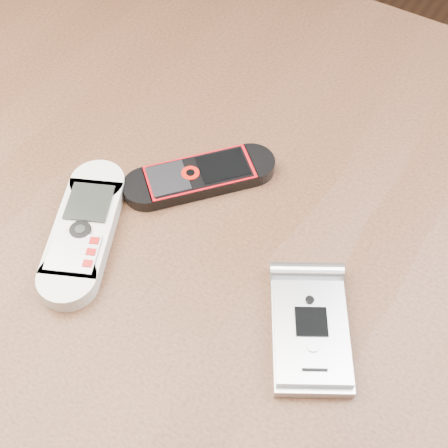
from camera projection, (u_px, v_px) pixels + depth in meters
table at (220, 288)px, 0.65m from camera, size 1.20×0.80×0.75m
nokia_white at (84, 230)px, 0.55m from camera, size 0.11×0.16×0.02m
nokia_black_red at (200, 176)px, 0.59m from camera, size 0.13×0.14×0.01m
motorola_razr at (311, 330)px, 0.50m from camera, size 0.11×0.13×0.02m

